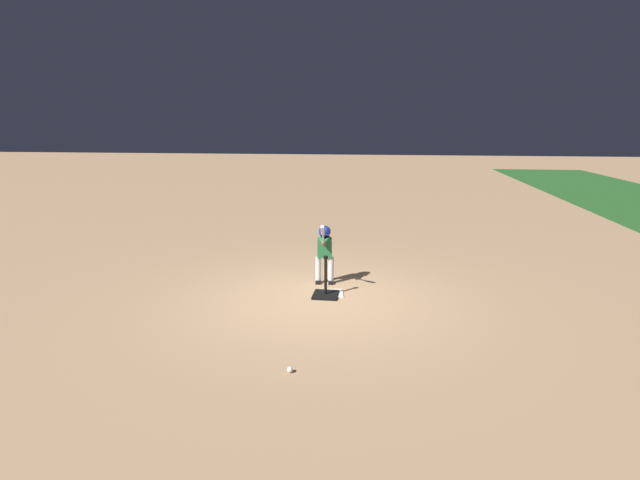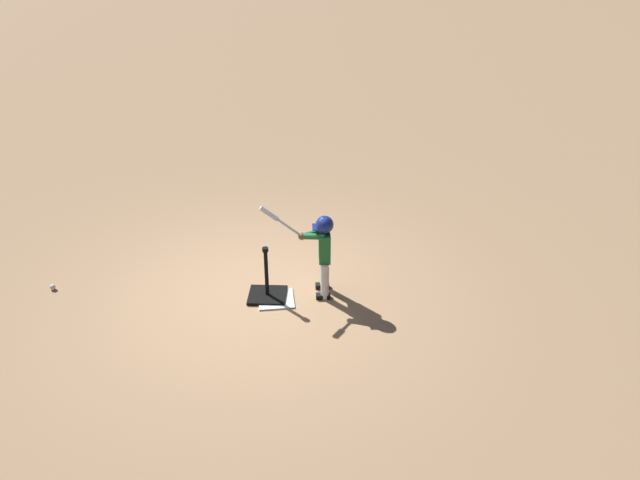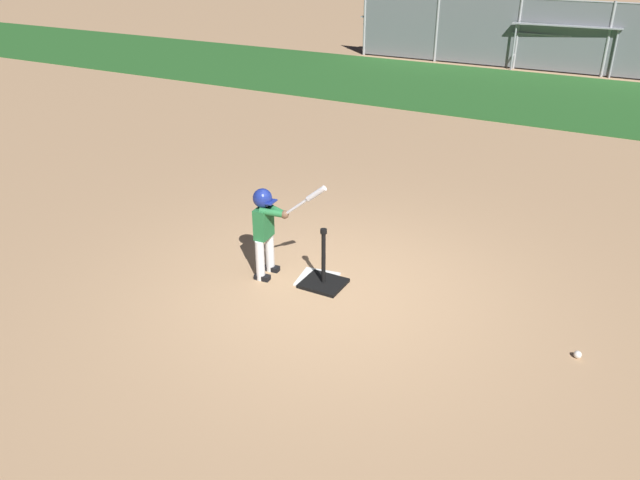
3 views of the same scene
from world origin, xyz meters
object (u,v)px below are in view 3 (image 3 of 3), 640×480
batting_tee (323,278)px  bleachers_far_right (567,45)px  batter_child (266,222)px  bleachers_center (418,34)px  baseball (578,355)px

batting_tee → bleachers_far_right: (0.22, 14.84, 0.58)m
batter_child → bleachers_center: batter_child is taller
baseball → batting_tee: bearing=179.0°
batter_child → bleachers_far_right: bleachers_far_right is taller
batter_child → bleachers_center: 15.78m
bleachers_center → baseball: bearing=-64.2°
baseball → bleachers_center: bleachers_center is taller
batter_child → bleachers_center: bearing=104.3°
batter_child → batting_tee: bearing=9.4°
baseball → bleachers_far_right: 15.13m
batter_child → bleachers_center: (-3.90, 15.29, -0.09)m
baseball → batter_child: bearing=-179.0°
baseball → bleachers_center: bearing=115.8°
batter_child → bleachers_center: size_ratio=0.39×
batting_tee → batter_child: 0.92m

